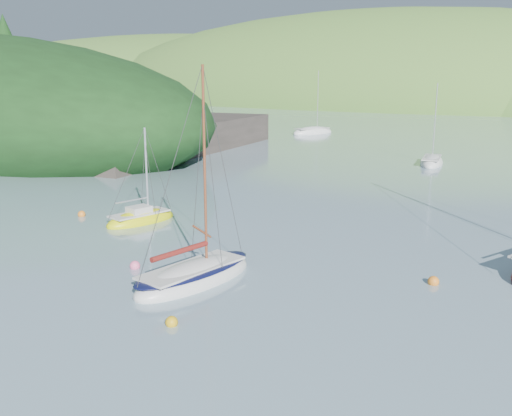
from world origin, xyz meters
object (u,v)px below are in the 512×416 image
Objects in this scene: daysailer_white at (194,277)px; sailboat_yellow at (141,219)px; distant_sloop_a at (431,163)px; distant_sloop_c at (313,133)px.

daysailer_white is 11.36m from sailboat_yellow.
distant_sloop_a reaches higher than sailboat_yellow.
sailboat_yellow is (-9.58, 6.10, -0.06)m from daysailer_white.
distant_sloop_c reaches higher than daysailer_white.
sailboat_yellow is at bearing 153.33° from daysailer_white.
daysailer_white is 64.78m from distant_sloop_c.
distant_sloop_c is at bearing 120.10° from daysailer_white.
sailboat_yellow is 34.18m from distant_sloop_a.
distant_sloop_c is at bearing 128.12° from distant_sloop_a.
daysailer_white is 1.14× the size of distant_sloop_a.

